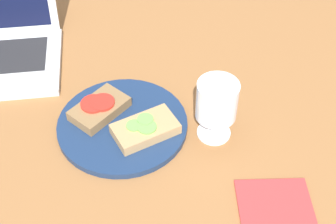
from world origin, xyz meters
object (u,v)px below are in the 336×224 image
(plate, at_px, (123,125))
(wine_glass, at_px, (217,104))
(sandwich_with_cucumber, at_px, (145,129))
(napkin, at_px, (278,219))
(sandwich_with_tomato, at_px, (99,108))

(plate, relative_size, wine_glass, 2.01)
(sandwich_with_cucumber, bearing_deg, napkin, -46.48)
(sandwich_with_tomato, xyz_separation_m, napkin, (0.27, -0.26, -0.02))
(sandwich_with_tomato, relative_size, wine_glass, 1.02)
(sandwich_with_cucumber, xyz_separation_m, wine_glass, (0.13, -0.01, 0.05))
(plate, xyz_separation_m, napkin, (0.23, -0.23, -0.00))
(sandwich_with_tomato, height_order, sandwich_with_cucumber, same)
(sandwich_with_tomato, bearing_deg, wine_glass, -19.21)
(wine_glass, xyz_separation_m, napkin, (0.06, -0.19, -0.08))
(wine_glass, bearing_deg, napkin, -71.36)
(sandwich_with_tomato, bearing_deg, napkin, -44.15)
(sandwich_with_tomato, distance_m, napkin, 0.38)
(plate, height_order, napkin, plate)
(sandwich_with_tomato, bearing_deg, plate, -37.92)
(plate, relative_size, sandwich_with_cucumber, 1.86)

